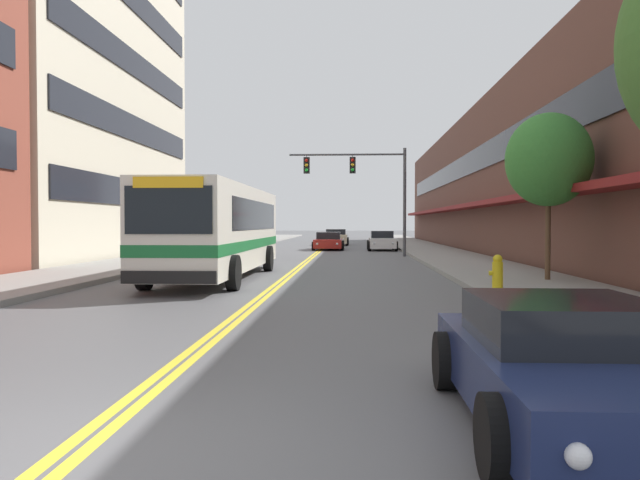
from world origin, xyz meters
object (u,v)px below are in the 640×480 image
at_px(traffic_signal_mast, 364,179).
at_px(fire_hydrant, 497,273).
at_px(car_red_moving_lead, 329,242).
at_px(car_charcoal_parked_left_near, 232,246).
at_px(car_champagne_moving_second, 336,238).
at_px(street_tree_right_mid, 549,160).
at_px(city_bus, 220,227).
at_px(car_white_parked_right_mid, 382,241).
at_px(car_navy_parked_right_foreground, 566,366).

distance_m(traffic_signal_mast, fire_hydrant, 20.06).
bearing_deg(car_red_moving_lead, car_charcoal_parked_left_near, -115.23).
relative_size(car_champagne_moving_second, fire_hydrant, 5.12).
xyz_separation_m(street_tree_right_mid, fire_hydrant, (-2.27, -3.34, -3.18)).
height_order(city_bus, fire_hydrant, city_bus).
distance_m(car_white_parked_right_mid, street_tree_right_mid, 24.78).
relative_size(car_navy_parked_right_foreground, car_white_parked_right_mid, 1.00).
bearing_deg(car_navy_parked_right_foreground, street_tree_right_mid, 73.63).
distance_m(car_charcoal_parked_left_near, car_champagne_moving_second, 20.35).
xyz_separation_m(car_red_moving_lead, traffic_signal_mast, (2.35, -8.99, 3.81)).
xyz_separation_m(car_navy_parked_right_foreground, car_champagne_moving_second, (-3.44, 47.82, 0.09)).
bearing_deg(car_white_parked_right_mid, fire_hydrant, -86.59).
relative_size(car_red_moving_lead, car_champagne_moving_second, 1.04).
height_order(car_white_parked_right_mid, fire_hydrant, car_white_parked_right_mid).
distance_m(car_navy_parked_right_foreground, street_tree_right_mid, 14.41).
relative_size(car_charcoal_parked_left_near, car_navy_parked_right_foreground, 1.14).
relative_size(car_white_parked_right_mid, fire_hydrant, 4.59).
bearing_deg(car_navy_parked_right_foreground, fire_hydrant, 80.56).
distance_m(car_champagne_moving_second, fire_hydrant, 38.04).
bearing_deg(street_tree_right_mid, car_red_moving_lead, 107.00).
xyz_separation_m(city_bus, car_champagne_moving_second, (3.10, 32.49, -1.10)).
height_order(car_charcoal_parked_left_near, fire_hydrant, car_charcoal_parked_left_near).
bearing_deg(traffic_signal_mast, car_red_moving_lead, 104.63).
xyz_separation_m(traffic_signal_mast, fire_hydrant, (3.06, -19.47, -3.77)).
bearing_deg(car_champagne_moving_second, fire_hydrant, -82.25).
bearing_deg(car_champagne_moving_second, traffic_signal_mast, -83.52).
relative_size(car_navy_parked_right_foreground, car_red_moving_lead, 0.86).
xyz_separation_m(car_charcoal_parked_left_near, car_navy_parked_right_foreground, (8.64, -28.15, -0.10)).
distance_m(car_navy_parked_right_foreground, fire_hydrant, 10.27).
relative_size(car_navy_parked_right_foreground, traffic_signal_mast, 0.64).
bearing_deg(car_red_moving_lead, traffic_signal_mast, -75.37).
xyz_separation_m(car_white_parked_right_mid, fire_hydrant, (1.65, -27.61, -0.01)).
bearing_deg(street_tree_right_mid, car_charcoal_parked_left_near, 130.64).
height_order(car_navy_parked_right_foreground, car_white_parked_right_mid, car_white_parked_right_mid).
height_order(city_bus, traffic_signal_mast, traffic_signal_mast).
height_order(city_bus, street_tree_right_mid, street_tree_right_mid).
bearing_deg(city_bus, car_navy_parked_right_foreground, -66.88).
relative_size(car_charcoal_parked_left_near, street_tree_right_mid, 0.95).
distance_m(traffic_signal_mast, street_tree_right_mid, 16.99).
relative_size(city_bus, car_red_moving_lead, 2.37).
relative_size(car_white_parked_right_mid, car_red_moving_lead, 0.86).
distance_m(car_navy_parked_right_foreground, car_red_moving_lead, 38.77).
bearing_deg(car_red_moving_lead, city_bus, -96.93).
xyz_separation_m(car_charcoal_parked_left_near, street_tree_right_mid, (12.60, -14.68, 3.15)).
bearing_deg(fire_hydrant, car_white_parked_right_mid, 93.41).
distance_m(car_charcoal_parked_left_near, traffic_signal_mast, 8.30).
height_order(city_bus, car_navy_parked_right_foreground, city_bus).
relative_size(car_white_parked_right_mid, traffic_signal_mast, 0.64).
xyz_separation_m(city_bus, street_tree_right_mid, (10.50, -1.86, 2.05)).
xyz_separation_m(car_champagne_moving_second, street_tree_right_mid, (7.40, -34.35, 3.15)).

